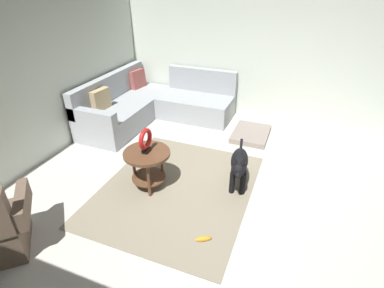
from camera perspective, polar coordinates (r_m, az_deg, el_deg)
name	(u,v)px	position (r m, az deg, el deg)	size (l,w,h in m)	color
ground_plane	(224,212)	(3.76, 6.18, -12.87)	(6.00, 6.00, 0.10)	beige
wall_back	(13,75)	(4.62, -31.16, 11.35)	(6.00, 0.12, 2.70)	silver
wall_right	(273,47)	(5.79, 15.40, 17.53)	(0.12, 6.00, 2.70)	silver
area_rug	(177,188)	(4.01, -2.92, -8.51)	(2.30, 1.90, 0.01)	gray
sectional_couch	(152,105)	(5.82, -7.62, 7.38)	(2.20, 2.25, 0.88)	#9EA3A8
side_table	(147,160)	(3.86, -8.59, -3.08)	(0.60, 0.60, 0.54)	brown
torus_sculpture	(146,140)	(3.71, -8.93, 0.74)	(0.28, 0.08, 0.33)	black
dog_bed_mat	(251,134)	(5.33, 11.27, 1.94)	(0.80, 0.60, 0.09)	gray
dog	(239,164)	(3.85, 9.06, -3.91)	(0.84, 0.31, 0.63)	black
dog_toy_ball	(245,167)	(4.40, 10.26, -4.47)	(0.09, 0.09, 0.09)	silver
dog_toy_bone	(204,239)	(3.34, 2.24, -17.76)	(0.18, 0.06, 0.06)	orange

